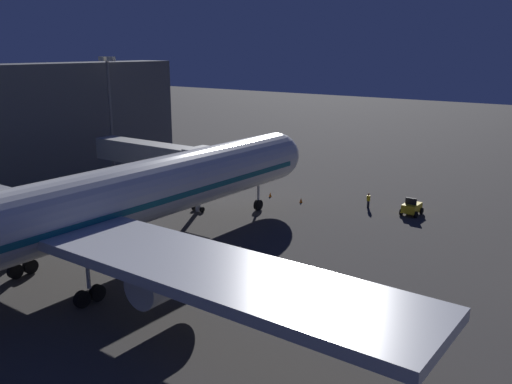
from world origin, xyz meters
The scene contains 8 objects.
ground_plane centered at (0.00, 0.00, 0.00)m, with size 320.00×320.00×0.00m, color #383533.
airliner_at_gate centered at (0.00, 8.57, 5.52)m, with size 57.41×65.75×17.66m.
jet_bridge centered at (10.00, -13.40, 5.63)m, with size 18.14×3.40×7.17m.
apron_floodlight_mast centered at (25.50, -18.66, 9.65)m, with size 2.90×0.50×16.46m.
pushback_tug centered at (-14.46, -26.18, 0.78)m, with size 1.86×2.41×1.95m.
ground_crew_near_nose_gear centered at (-9.53, -25.81, 0.95)m, with size 0.40×0.40×1.73m.
traffic_cone_nose_port centered at (-2.20, -23.24, 0.28)m, with size 0.36×0.36×0.55m, color orange.
traffic_cone_nose_starboard centered at (2.20, -23.24, 0.28)m, with size 0.36×0.36×0.55m, color orange.
Camera 1 is at (-34.98, 30.24, 17.60)m, focal length 38.85 mm.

